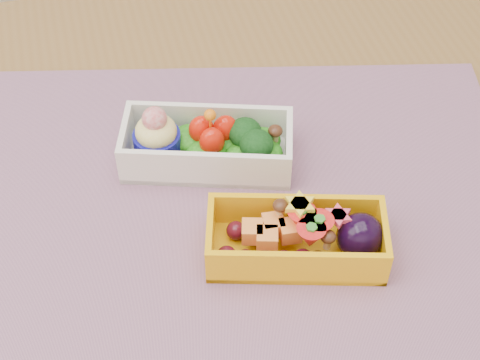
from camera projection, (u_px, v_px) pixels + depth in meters
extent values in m
cube|color=brown|center=(201.00, 233.00, 0.70)|extent=(1.20, 0.80, 0.04)
cylinder|color=brown|center=(470.00, 155.00, 1.29)|extent=(0.06, 0.06, 0.71)
cube|color=#9E6D85|center=(234.00, 213.00, 0.69)|extent=(0.62, 0.53, 0.00)
cube|color=white|center=(207.00, 145.00, 0.72)|extent=(0.18, 0.12, 0.04)
ellipsoid|color=green|center=(207.00, 150.00, 0.72)|extent=(0.16, 0.10, 0.02)
cylinder|color=#141394|center=(158.00, 145.00, 0.72)|extent=(0.05, 0.05, 0.03)
sphere|color=red|center=(154.00, 119.00, 0.69)|extent=(0.02, 0.02, 0.02)
ellipsoid|color=red|center=(201.00, 130.00, 0.71)|extent=(0.03, 0.02, 0.03)
ellipsoid|color=red|center=(212.00, 141.00, 0.70)|extent=(0.03, 0.02, 0.03)
ellipsoid|color=red|center=(225.00, 129.00, 0.71)|extent=(0.03, 0.02, 0.03)
sphere|color=orange|center=(210.00, 115.00, 0.69)|extent=(0.01, 0.01, 0.01)
ellipsoid|color=black|center=(245.00, 133.00, 0.71)|extent=(0.03, 0.03, 0.03)
ellipsoid|color=black|center=(256.00, 144.00, 0.70)|extent=(0.03, 0.03, 0.03)
ellipsoid|color=#3F2111|center=(275.00, 131.00, 0.71)|extent=(0.01, 0.01, 0.01)
cube|color=#F2AD0C|center=(296.00, 239.00, 0.64)|extent=(0.17, 0.11, 0.04)
ellipsoid|color=#490D19|center=(259.00, 247.00, 0.64)|extent=(0.09, 0.06, 0.02)
cube|color=orange|center=(270.00, 231.00, 0.64)|extent=(0.05, 0.04, 0.02)
cone|color=red|center=(301.00, 221.00, 0.64)|extent=(0.03, 0.03, 0.03)
cone|color=red|center=(318.00, 229.00, 0.63)|extent=(0.03, 0.03, 0.03)
cone|color=red|center=(310.00, 237.00, 0.63)|extent=(0.03, 0.03, 0.03)
cylinder|color=yellow|center=(300.00, 205.00, 0.63)|extent=(0.03, 0.03, 0.01)
cylinder|color=#E53F5B|center=(338.00, 216.00, 0.63)|extent=(0.03, 0.03, 0.01)
ellipsoid|color=#3F2111|center=(280.00, 216.00, 0.65)|extent=(0.01, 0.01, 0.01)
ellipsoid|color=#3F2111|center=(327.00, 242.00, 0.63)|extent=(0.01, 0.01, 0.01)
ellipsoid|color=black|center=(360.00, 236.00, 0.64)|extent=(0.04, 0.04, 0.04)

